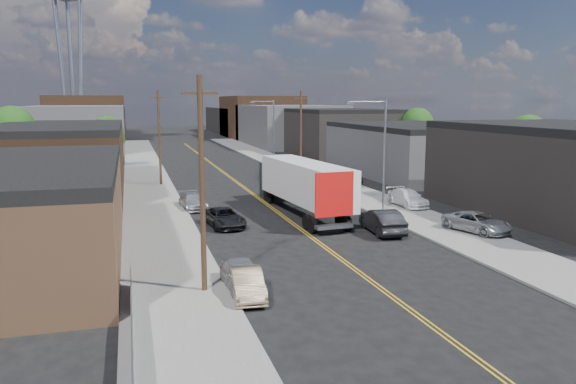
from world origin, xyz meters
TOP-DOWN VIEW (x-y plane):
  - ground at (0.00, 60.00)m, footprint 260.00×260.00m
  - centerline at (0.00, 45.00)m, footprint 0.32×120.00m
  - sidewalk_left at (-9.50, 45.00)m, footprint 5.00×140.00m
  - sidewalk_right at (9.50, 45.00)m, footprint 5.00×140.00m
  - warehouse_tan at (-18.00, 18.00)m, footprint 12.00×22.00m
  - warehouse_brown at (-18.00, 44.00)m, footprint 12.00×26.00m
  - industrial_right_b at (22.00, 46.00)m, footprint 14.00×24.00m
  - industrial_right_c at (22.00, 72.00)m, footprint 14.00×22.00m
  - skyline_left_a at (-20.00, 95.00)m, footprint 16.00×30.00m
  - skyline_right_a at (20.00, 95.00)m, footprint 16.00×30.00m
  - skyline_left_b at (-20.00, 120.00)m, footprint 16.00×26.00m
  - skyline_right_b at (20.00, 120.00)m, footprint 16.00×26.00m
  - skyline_left_c at (-20.00, 140.00)m, footprint 16.00×40.00m
  - skyline_right_c at (20.00, 140.00)m, footprint 16.00×40.00m
  - streetlight_near at (7.60, 25.00)m, footprint 3.39×0.25m
  - streetlight_far at (7.60, 60.00)m, footprint 3.39×0.25m
  - utility_pole_left_near at (-8.20, 10.00)m, footprint 1.60×0.26m
  - utility_pole_left_far at (-8.20, 45.00)m, footprint 1.60×0.26m
  - utility_pole_right at (8.20, 48.00)m, footprint 1.60×0.26m
  - chainlink_fence at (-11.50, 3.50)m, footprint 0.05×16.00m
  - tree_left_mid at (-23.94, 55.00)m, footprint 5.10×5.04m
  - tree_left_far at (-13.94, 62.00)m, footprint 4.35×4.20m
  - tree_right_near at (30.06, 36.00)m, footprint 4.60×4.48m
  - tree_right_far at (30.06, 60.00)m, footprint 4.85×4.76m
  - semi_truck at (1.63, 27.11)m, footprint 3.92×16.41m
  - car_left_a at (-6.40, 10.00)m, footprint 1.80×4.20m
  - car_left_b at (-6.40, 8.88)m, footprint 1.70×4.02m
  - car_left_c at (-5.00, 23.62)m, footprint 2.71×4.99m
  - car_left_d at (-6.40, 30.91)m, footprint 2.23×4.70m
  - car_right_oncoming at (5.00, 18.81)m, footprint 2.19×5.15m
  - car_right_lot_a at (11.00, 16.77)m, footprint 3.53×5.23m
  - car_right_lot_b at (11.00, 26.58)m, footprint 2.04×4.81m
  - car_right_lot_c at (11.00, 40.50)m, footprint 2.75×4.68m
  - car_ahead_truck at (4.47, 46.14)m, footprint 2.46×5.13m

SIDE VIEW (x-z plane):
  - ground at x=0.00m, z-range 0.00..0.00m
  - centerline at x=0.00m, z-range 0.00..0.01m
  - sidewalk_left at x=-9.50m, z-range 0.00..0.15m
  - sidewalk_right at x=9.50m, z-range 0.00..0.15m
  - car_left_b at x=-6.40m, z-range 0.00..1.29m
  - chainlink_fence at x=-11.50m, z-range 0.04..1.27m
  - car_left_d at x=-6.40m, z-range 0.00..1.32m
  - car_left_c at x=-5.00m, z-range 0.00..1.33m
  - car_ahead_truck at x=4.47m, z-range 0.00..1.41m
  - car_left_a at x=-6.40m, z-range 0.00..1.41m
  - car_right_lot_a at x=11.00m, z-range 0.15..1.48m
  - car_right_oncoming at x=5.00m, z-range 0.00..1.65m
  - car_right_lot_b at x=11.00m, z-range 0.15..1.53m
  - car_right_lot_c at x=11.00m, z-range 0.15..1.64m
  - semi_truck at x=1.63m, z-range 0.30..4.54m
  - warehouse_tan at x=-18.00m, z-range 0.00..5.60m
  - industrial_right_b at x=22.00m, z-range 0.00..6.10m
  - warehouse_brown at x=-18.00m, z-range 0.00..6.60m
  - skyline_left_c at x=-20.00m, z-range 0.00..7.00m
  - skyline_right_c at x=20.00m, z-range 0.00..7.00m
  - industrial_right_c at x=22.00m, z-range 0.00..7.60m
  - skyline_left_a at x=-20.00m, z-range 0.00..8.00m
  - skyline_right_a at x=20.00m, z-range 0.00..8.00m
  - tree_left_far at x=-13.94m, z-range 1.08..8.05m
  - tree_right_near at x=30.06m, z-range 1.15..8.59m
  - skyline_left_b at x=-20.00m, z-range 0.00..10.00m
  - skyline_right_b at x=20.00m, z-range 0.00..10.00m
  - utility_pole_left_near at x=-8.20m, z-range 0.14..10.14m
  - utility_pole_left_far at x=-8.20m, z-range 0.14..10.14m
  - utility_pole_right at x=8.20m, z-range 0.14..10.14m
  - tree_right_far at x=30.06m, z-range 1.22..9.13m
  - streetlight_near at x=7.60m, z-range 0.83..9.83m
  - streetlight_far at x=7.60m, z-range 0.83..9.83m
  - tree_left_mid at x=-23.94m, z-range 1.30..9.67m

